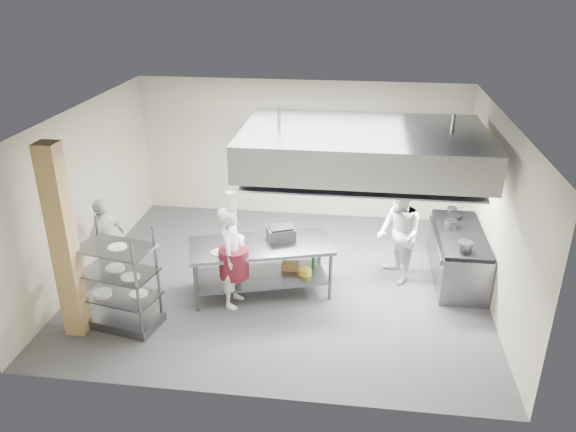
# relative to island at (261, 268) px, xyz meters

# --- Properties ---
(floor) EXTENTS (7.00, 7.00, 0.00)m
(floor) POSITION_rel_island_xyz_m (0.30, 0.42, -0.46)
(floor) COLOR #363638
(floor) RESTS_ON ground
(ceiling) EXTENTS (7.00, 7.00, 0.00)m
(ceiling) POSITION_rel_island_xyz_m (0.30, 0.42, 2.54)
(ceiling) COLOR silver
(ceiling) RESTS_ON wall_back
(wall_back) EXTENTS (7.00, 0.00, 7.00)m
(wall_back) POSITION_rel_island_xyz_m (0.30, 3.42, 1.04)
(wall_back) COLOR #B4AA8F
(wall_back) RESTS_ON ground
(wall_left) EXTENTS (0.00, 6.00, 6.00)m
(wall_left) POSITION_rel_island_xyz_m (-3.20, 0.42, 1.04)
(wall_left) COLOR #B4AA8F
(wall_left) RESTS_ON ground
(wall_right) EXTENTS (0.00, 6.00, 6.00)m
(wall_right) POSITION_rel_island_xyz_m (3.80, 0.42, 1.04)
(wall_right) COLOR #B4AA8F
(wall_right) RESTS_ON ground
(column) EXTENTS (0.30, 0.30, 3.00)m
(column) POSITION_rel_island_xyz_m (-2.60, -1.48, 1.04)
(column) COLOR tan
(column) RESTS_ON floor
(exhaust_hood) EXTENTS (4.00, 2.50, 0.60)m
(exhaust_hood) POSITION_rel_island_xyz_m (1.60, 0.82, 1.94)
(exhaust_hood) COLOR gray
(exhaust_hood) RESTS_ON ceiling
(hood_strip_a) EXTENTS (1.60, 0.12, 0.04)m
(hood_strip_a) POSITION_rel_island_xyz_m (0.70, 0.82, 1.62)
(hood_strip_a) COLOR white
(hood_strip_a) RESTS_ON exhaust_hood
(hood_strip_b) EXTENTS (1.60, 0.12, 0.04)m
(hood_strip_b) POSITION_rel_island_xyz_m (2.50, 0.82, 1.62)
(hood_strip_b) COLOR white
(hood_strip_b) RESTS_ON exhaust_hood
(wall_shelf) EXTENTS (1.50, 0.28, 0.04)m
(wall_shelf) POSITION_rel_island_xyz_m (2.10, 3.26, 1.04)
(wall_shelf) COLOR gray
(wall_shelf) RESTS_ON wall_back
(island) EXTENTS (2.55, 1.63, 0.91)m
(island) POSITION_rel_island_xyz_m (0.00, 0.00, 0.00)
(island) COLOR gray
(island) RESTS_ON floor
(island_worktop) EXTENTS (2.55, 1.63, 0.06)m
(island_worktop) POSITION_rel_island_xyz_m (0.00, 0.00, 0.42)
(island_worktop) COLOR gray
(island_worktop) RESTS_ON island
(island_undershelf) EXTENTS (2.34, 1.48, 0.04)m
(island_undershelf) POSITION_rel_island_xyz_m (0.00, 0.00, -0.16)
(island_undershelf) COLOR gray
(island_undershelf) RESTS_ON island
(pass_rack) EXTENTS (1.22, 0.86, 1.66)m
(pass_rack) POSITION_rel_island_xyz_m (-1.96, -1.22, 0.37)
(pass_rack) COLOR gray
(pass_rack) RESTS_ON floor
(cooking_range) EXTENTS (0.80, 2.00, 0.84)m
(cooking_range) POSITION_rel_island_xyz_m (3.38, 0.92, -0.04)
(cooking_range) COLOR gray
(cooking_range) RESTS_ON floor
(range_top) EXTENTS (0.78, 1.96, 0.06)m
(range_top) POSITION_rel_island_xyz_m (3.38, 0.92, 0.41)
(range_top) COLOR black
(range_top) RESTS_ON cooking_range
(chef_head) EXTENTS (0.47, 0.66, 1.73)m
(chef_head) POSITION_rel_island_xyz_m (-0.39, -0.42, 0.41)
(chef_head) COLOR silver
(chef_head) RESTS_ON floor
(chef_line) EXTENTS (0.94, 1.05, 1.79)m
(chef_line) POSITION_rel_island_xyz_m (2.30, 0.74, 0.44)
(chef_line) COLOR white
(chef_line) RESTS_ON floor
(chef_plating) EXTENTS (0.58, 0.99, 1.59)m
(chef_plating) POSITION_rel_island_xyz_m (-2.70, -0.03, 0.34)
(chef_plating) COLOR white
(chef_plating) RESTS_ON floor
(griddle) EXTENTS (0.54, 0.49, 0.22)m
(griddle) POSITION_rel_island_xyz_m (0.31, 0.22, 0.56)
(griddle) COLOR slate
(griddle) RESTS_ON island_worktop
(wicker_basket) EXTENTS (0.29, 0.20, 0.13)m
(wicker_basket) POSITION_rel_island_xyz_m (0.46, 0.27, -0.07)
(wicker_basket) COLOR #9A6A3D
(wicker_basket) RESTS_ON island_undershelf
(stockpot) EXTENTS (0.23, 0.23, 0.16)m
(stockpot) POSITION_rel_island_xyz_m (3.21, 1.05, 0.53)
(stockpot) COLOR gray
(stockpot) RESTS_ON range_top
(plate_stack) EXTENTS (0.28, 0.28, 0.05)m
(plate_stack) POSITION_rel_island_xyz_m (-1.96, -1.22, 0.08)
(plate_stack) COLOR white
(plate_stack) RESTS_ON pass_rack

